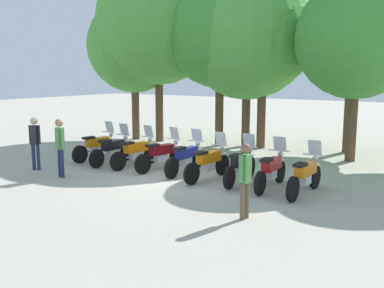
{
  "coord_description": "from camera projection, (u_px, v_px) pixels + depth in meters",
  "views": [
    {
      "loc": [
        7.54,
        -11.03,
        3.15
      ],
      "look_at": [
        0.0,
        0.5,
        0.9
      ],
      "focal_mm": 40.83,
      "sensor_mm": 36.0,
      "label": 1
    }
  ],
  "objects": [
    {
      "name": "motorcycle_8",
      "position": [
        305.0,
        175.0,
        11.36
      ],
      "size": [
        0.62,
        2.19,
        1.37
      ],
      "rotation": [
        0.0,
        0.0,
        1.53
      ],
      "color": "black",
      "rests_on": "ground_plane"
    },
    {
      "name": "tree_2",
      "position": [
        220.0,
        31.0,
        18.37
      ],
      "size": [
        4.79,
        4.79,
        7.3
      ],
      "color": "brown",
      "rests_on": "ground_plane"
    },
    {
      "name": "motorcycle_5",
      "position": [
        209.0,
        162.0,
        12.99
      ],
      "size": [
        0.62,
        2.19,
        1.37
      ],
      "rotation": [
        0.0,
        0.0,
        1.48
      ],
      "color": "black",
      "rests_on": "ground_plane"
    },
    {
      "name": "tree_5",
      "position": [
        357.0,
        38.0,
        15.09
      ],
      "size": [
        4.26,
        4.26,
        6.48
      ],
      "color": "brown",
      "rests_on": "ground_plane"
    },
    {
      "name": "motorcycle_1",
      "position": [
        113.0,
        149.0,
        15.21
      ],
      "size": [
        0.62,
        2.19,
        1.37
      ],
      "rotation": [
        0.0,
        0.0,
        1.6
      ],
      "color": "black",
      "rests_on": "ground_plane"
    },
    {
      "name": "tree_4",
      "position": [
        263.0,
        38.0,
        17.81
      ],
      "size": [
        4.23,
        4.23,
        6.67
      ],
      "color": "brown",
      "rests_on": "ground_plane"
    },
    {
      "name": "motorcycle_0",
      "position": [
        97.0,
        146.0,
        15.93
      ],
      "size": [
        0.62,
        2.19,
        1.37
      ],
      "rotation": [
        0.0,
        0.0,
        1.52
      ],
      "color": "black",
      "rests_on": "ground_plane"
    },
    {
      "name": "tree_6",
      "position": [
        353.0,
        37.0,
        16.81
      ],
      "size": [
        4.0,
        4.0,
        6.52
      ],
      "color": "brown",
      "rests_on": "ground_plane"
    },
    {
      "name": "motorcycle_7",
      "position": [
        271.0,
        170.0,
        11.99
      ],
      "size": [
        0.62,
        2.19,
        1.37
      ],
      "rotation": [
        0.0,
        0.0,
        1.62
      ],
      "color": "black",
      "rests_on": "ground_plane"
    },
    {
      "name": "motorcycle_6",
      "position": [
        241.0,
        165.0,
        12.6
      ],
      "size": [
        0.62,
        2.19,
        1.37
      ],
      "rotation": [
        0.0,
        0.0,
        1.65
      ],
      "color": "black",
      "rests_on": "ground_plane"
    },
    {
      "name": "person_0",
      "position": [
        35.0,
        139.0,
        14.18
      ],
      "size": [
        0.4,
        0.3,
        1.73
      ],
      "rotation": [
        0.0,
        0.0,
        5.09
      ],
      "color": "#232D4C",
      "rests_on": "ground_plane"
    },
    {
      "name": "person_2",
      "position": [
        60.0,
        143.0,
        13.17
      ],
      "size": [
        0.41,
        0.29,
        1.79
      ],
      "rotation": [
        0.0,
        0.0,
        1.3
      ],
      "color": "#232D4C",
      "rests_on": "ground_plane"
    },
    {
      "name": "tree_0",
      "position": [
        134.0,
        46.0,
        20.34
      ],
      "size": [
        4.38,
        4.38,
        6.59
      ],
      "color": "brown",
      "rests_on": "ground_plane"
    },
    {
      "name": "ground_plane",
      "position": [
        183.0,
        174.0,
        13.69
      ],
      "size": [
        80.0,
        80.0,
        0.0
      ],
      "primitive_type": "plane",
      "color": "#ADA899"
    },
    {
      "name": "motorcycle_3",
      "position": [
        161.0,
        154.0,
        14.29
      ],
      "size": [
        0.69,
        2.18,
        1.37
      ],
      "rotation": [
        0.0,
        0.0,
        1.42
      ],
      "color": "black",
      "rests_on": "ground_plane"
    },
    {
      "name": "person_1",
      "position": [
        245.0,
        175.0,
        9.37
      ],
      "size": [
        0.24,
        0.41,
        1.67
      ],
      "rotation": [
        0.0,
        0.0,
        3.06
      ],
      "color": "brown",
      "rests_on": "ground_plane"
    },
    {
      "name": "tree_3",
      "position": [
        248.0,
        35.0,
        18.26
      ],
      "size": [
        5.46,
        5.46,
        7.47
      ],
      "color": "brown",
      "rests_on": "ground_plane"
    },
    {
      "name": "motorcycle_4",
      "position": [
        186.0,
        157.0,
        13.76
      ],
      "size": [
        0.62,
        2.19,
        1.37
      ],
      "rotation": [
        0.0,
        0.0,
        1.58
      ],
      "color": "black",
      "rests_on": "ground_plane"
    },
    {
      "name": "tree_1",
      "position": [
        158.0,
        22.0,
        19.52
      ],
      "size": [
        5.59,
        5.59,
        8.19
      ],
      "color": "brown",
      "rests_on": "ground_plane"
    },
    {
      "name": "motorcycle_2",
      "position": [
        136.0,
        152.0,
        14.73
      ],
      "size": [
        0.62,
        2.19,
        1.37
      ],
      "rotation": [
        0.0,
        0.0,
        1.48
      ],
      "color": "black",
      "rests_on": "ground_plane"
    }
  ]
}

